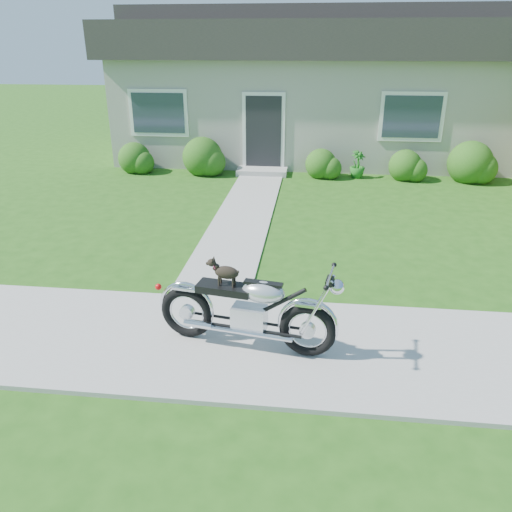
{
  "coord_description": "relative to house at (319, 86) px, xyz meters",
  "views": [
    {
      "loc": [
        -0.06,
        -5.19,
        3.41
      ],
      "look_at": [
        -0.78,
        1.0,
        0.75
      ],
      "focal_mm": 35.0,
      "sensor_mm": 36.0,
      "label": 1
    }
  ],
  "objects": [
    {
      "name": "ground",
      "position": [
        0.0,
        -11.99,
        -2.16
      ],
      "size": [
        80.0,
        80.0,
        0.0
      ],
      "primitive_type": "plane",
      "color": "#235114",
      "rests_on": "ground"
    },
    {
      "name": "sidewalk",
      "position": [
        0.0,
        -11.99,
        -2.14
      ],
      "size": [
        24.0,
        2.2,
        0.04
      ],
      "primitive_type": "cube",
      "color": "#9E9B93",
      "rests_on": "ground"
    },
    {
      "name": "walkway",
      "position": [
        -1.5,
        -6.99,
        -2.14
      ],
      "size": [
        1.2,
        8.0,
        0.03
      ],
      "primitive_type": "cube",
      "color": "#9E9B93",
      "rests_on": "ground"
    },
    {
      "name": "house",
      "position": [
        0.0,
        0.0,
        0.0
      ],
      "size": [
        12.6,
        7.03,
        4.5
      ],
      "color": "#A8A398",
      "rests_on": "ground"
    },
    {
      "name": "shrub_row",
      "position": [
        -0.06,
        -3.49,
        -1.72
      ],
      "size": [
        10.26,
        1.16,
        1.16
      ],
      "color": "#295717",
      "rests_on": "ground"
    },
    {
      "name": "potted_plant_left",
      "position": [
        -3.17,
        -3.44,
        -1.82
      ],
      "size": [
        0.65,
        0.58,
        0.67
      ],
      "primitive_type": "imported",
      "rotation": [
        0.0,
        0.0,
        3.25
      ],
      "color": "#144D16",
      "rests_on": "ground"
    },
    {
      "name": "potted_plant_right",
      "position": [
        1.13,
        -3.44,
        -1.79
      ],
      "size": [
        0.58,
        0.58,
        0.74
      ],
      "primitive_type": "imported",
      "rotation": [
        0.0,
        0.0,
        0.69
      ],
      "color": "#206A1D",
      "rests_on": "ground"
    },
    {
      "name": "motorcycle_with_dog",
      "position": [
        -0.73,
        -12.1,
        -1.62
      ],
      "size": [
        2.21,
        0.69,
        1.09
      ],
      "rotation": [
        0.0,
        0.0,
        -0.16
      ],
      "color": "black",
      "rests_on": "sidewalk"
    }
  ]
}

